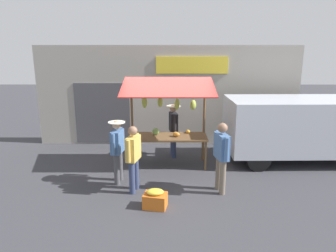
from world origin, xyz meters
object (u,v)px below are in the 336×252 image
(shopper_with_ponytail, at_px, (118,147))
(shopper_with_shopping_bag, at_px, (133,155))
(produce_crate_near, at_px, (155,199))
(shopper_in_grey_tee, at_px, (222,153))
(parked_van, at_px, (297,124))
(vendor_with_sunhat, at_px, (173,126))
(market_stall, at_px, (168,113))

(shopper_with_ponytail, bearing_deg, shopper_with_shopping_bag, -128.85)
(shopper_with_ponytail, distance_m, produce_crate_near, 1.77)
(shopper_with_ponytail, height_order, shopper_in_grey_tee, shopper_in_grey_tee)
(parked_van, bearing_deg, shopper_with_ponytail, 16.73)
(produce_crate_near, bearing_deg, shopper_with_ponytail, -52.56)
(vendor_with_sunhat, bearing_deg, shopper_with_shopping_bag, -29.05)
(shopper_in_grey_tee, relative_size, produce_crate_near, 3.09)
(vendor_with_sunhat, relative_size, shopper_with_ponytail, 1.02)
(market_stall, xyz_separation_m, produce_crate_near, (0.28, 2.49, -1.34))
(shopper_with_ponytail, bearing_deg, market_stall, -36.95)
(shopper_in_grey_tee, bearing_deg, produce_crate_near, 105.04)
(vendor_with_sunhat, relative_size, parked_van, 0.37)
(market_stall, distance_m, shopper_with_ponytail, 1.84)
(market_stall, relative_size, shopper_in_grey_tee, 1.49)
(market_stall, height_order, shopper_in_grey_tee, market_stall)
(shopper_with_shopping_bag, bearing_deg, shopper_with_ponytail, 56.29)
(shopper_in_grey_tee, distance_m, parked_van, 3.35)
(vendor_with_sunhat, relative_size, shopper_with_shopping_bag, 1.03)
(shopper_with_shopping_bag, height_order, parked_van, parked_van)
(vendor_with_sunhat, relative_size, produce_crate_near, 3.03)
(shopper_in_grey_tee, xyz_separation_m, parked_van, (-2.59, -2.12, 0.15))
(shopper_with_ponytail, height_order, parked_van, parked_van)
(shopper_in_grey_tee, bearing_deg, shopper_with_ponytail, 66.61)
(vendor_with_sunhat, distance_m, shopper_with_ponytail, 2.40)
(shopper_in_grey_tee, height_order, parked_van, parked_van)
(market_stall, distance_m, vendor_with_sunhat, 0.93)
(produce_crate_near, bearing_deg, parked_van, -144.84)
(vendor_with_sunhat, xyz_separation_m, shopper_in_grey_tee, (-1.08, 2.45, 0.00))
(produce_crate_near, bearing_deg, vendor_with_sunhat, -97.67)
(parked_van, bearing_deg, shopper_in_grey_tee, 38.48)
(shopper_with_ponytail, xyz_separation_m, shopper_with_shopping_bag, (-0.44, 0.49, -0.03))
(shopper_with_shopping_bag, distance_m, shopper_in_grey_tee, 2.04)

